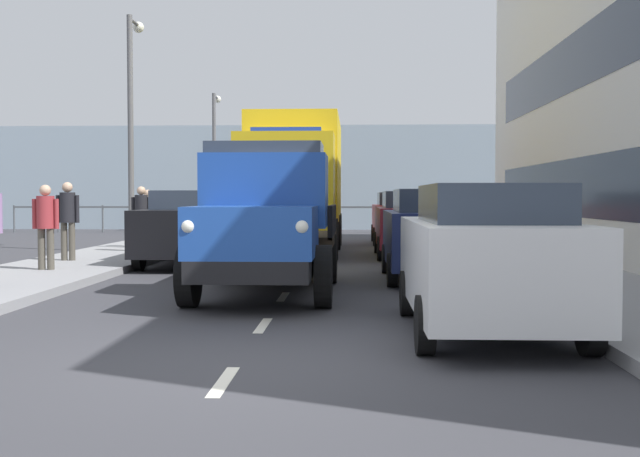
# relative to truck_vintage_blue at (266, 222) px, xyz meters

# --- Properties ---
(ground_plane) EXTENTS (80.00, 80.00, 0.00)m
(ground_plane) POSITION_rel_truck_vintage_blue_xyz_m (-0.28, -4.60, -1.18)
(ground_plane) COLOR #38383D
(sidewalk_left) EXTENTS (2.77, 35.50, 0.15)m
(sidewalk_left) POSITION_rel_truck_vintage_blue_xyz_m (-5.26, -4.60, -1.10)
(sidewalk_left) COLOR gray
(sidewalk_left) RESTS_ON ground_plane
(sidewalk_right) EXTENTS (2.77, 35.50, 0.15)m
(sidewalk_right) POSITION_rel_truck_vintage_blue_xyz_m (4.69, -4.60, -1.10)
(sidewalk_right) COLOR gray
(sidewalk_right) RESTS_ON ground_plane
(road_centreline_markings) EXTENTS (0.12, 30.20, 0.01)m
(road_centreline_markings) POSITION_rel_truck_vintage_blue_xyz_m (-0.28, -3.60, -1.17)
(road_centreline_markings) COLOR silver
(road_centreline_markings) RESTS_ON ground_plane
(sea_horizon) EXTENTS (80.00, 0.80, 5.00)m
(sea_horizon) POSITION_rel_truck_vintage_blue_xyz_m (-0.28, -25.35, 1.32)
(sea_horizon) COLOR #8C9EAD
(sea_horizon) RESTS_ON ground_plane
(seawall_railing) EXTENTS (28.08, 0.08, 1.20)m
(seawall_railing) POSITION_rel_truck_vintage_blue_xyz_m (-0.28, -21.75, -0.26)
(seawall_railing) COLOR #4C5156
(seawall_railing) RESTS_ON ground_plane
(truck_vintage_blue) EXTENTS (2.17, 5.64, 2.43)m
(truck_vintage_blue) POSITION_rel_truck_vintage_blue_xyz_m (0.00, 0.00, 0.00)
(truck_vintage_blue) COLOR black
(truck_vintage_blue) RESTS_ON ground_plane
(lorry_cargo_yellow) EXTENTS (2.58, 8.20, 3.87)m
(lorry_cargo_yellow) POSITION_rel_truck_vintage_blue_xyz_m (0.28, -9.90, 0.90)
(lorry_cargo_yellow) COLOR gold
(lorry_cargo_yellow) RESTS_ON ground_plane
(car_white_kerbside_near) EXTENTS (1.81, 4.14, 1.72)m
(car_white_kerbside_near) POSITION_rel_truck_vintage_blue_xyz_m (-2.92, 3.28, -0.28)
(car_white_kerbside_near) COLOR white
(car_white_kerbside_near) RESTS_ON ground_plane
(car_navy_kerbside_1) EXTENTS (1.88, 3.92, 1.72)m
(car_navy_kerbside_1) POSITION_rel_truck_vintage_blue_xyz_m (-2.92, -2.53, -0.28)
(car_navy_kerbside_1) COLOR navy
(car_navy_kerbside_1) RESTS_ON ground_plane
(car_maroon_kerbside_2) EXTENTS (1.89, 4.11, 1.72)m
(car_maroon_kerbside_2) POSITION_rel_truck_vintage_blue_xyz_m (-2.92, -8.16, -0.28)
(car_maroon_kerbside_2) COLOR maroon
(car_maroon_kerbside_2) RESTS_ON ground_plane
(car_red_kerbside_3) EXTENTS (1.80, 4.25, 1.72)m
(car_red_kerbside_3) POSITION_rel_truck_vintage_blue_xyz_m (-2.92, -13.95, -0.28)
(car_red_kerbside_3) COLOR #B21E1E
(car_red_kerbside_3) RESTS_ON ground_plane
(car_black_oppositeside_0) EXTENTS (1.86, 4.66, 1.72)m
(car_black_oppositeside_0) POSITION_rel_truck_vintage_blue_xyz_m (2.36, -5.61, -0.28)
(car_black_oppositeside_0) COLOR black
(car_black_oppositeside_0) RESTS_ON ground_plane
(car_silver_oppositeside_1) EXTENTS (1.94, 4.49, 1.72)m
(car_silver_oppositeside_1) POSITION_rel_truck_vintage_blue_xyz_m (2.36, -11.63, -0.28)
(car_silver_oppositeside_1) COLOR #B7BABF
(car_silver_oppositeside_1) RESTS_ON ground_plane
(car_grey_oppositeside_2) EXTENTS (1.86, 4.11, 1.72)m
(car_grey_oppositeside_2) POSITION_rel_truck_vintage_blue_xyz_m (2.36, -17.48, -0.28)
(car_grey_oppositeside_2) COLOR slate
(car_grey_oppositeside_2) RESTS_ON ground_plane
(pedestrian_in_dark_coat) EXTENTS (0.53, 0.34, 1.67)m
(pedestrian_in_dark_coat) POSITION_rel_truck_vintage_blue_xyz_m (4.64, -2.69, -0.05)
(pedestrian_in_dark_coat) COLOR #4C473D
(pedestrian_in_dark_coat) RESTS_ON sidewalk_right
(pedestrian_with_bag) EXTENTS (0.53, 0.34, 1.76)m
(pedestrian_with_bag) POSITION_rel_truck_vintage_blue_xyz_m (5.02, -4.91, 0.01)
(pedestrian_with_bag) COLOR #4C473D
(pedestrian_with_bag) RESTS_ON sidewalk_right
(pedestrian_by_lamp) EXTENTS (0.53, 0.34, 1.70)m
(pedestrian_by_lamp) POSITION_rel_truck_vintage_blue_xyz_m (4.17, -7.89, -0.03)
(pedestrian_by_lamp) COLOR #383342
(pedestrian_by_lamp) RESTS_ON sidewalk_right
(pedestrian_near_railing) EXTENTS (0.53, 0.34, 1.63)m
(pedestrian_near_railing) POSITION_rel_truck_vintage_blue_xyz_m (4.45, -9.59, -0.07)
(pedestrian_near_railing) COLOR #383342
(pedestrian_near_railing) RESTS_ON sidewalk_right
(lamp_post_promenade) EXTENTS (0.32, 1.14, 6.51)m
(lamp_post_promenade) POSITION_rel_truck_vintage_blue_xyz_m (4.86, -9.53, 2.84)
(lamp_post_promenade) COLOR #59595B
(lamp_post_promenade) RESTS_ON sidewalk_right
(lamp_post_far) EXTENTS (0.32, 1.14, 5.91)m
(lamp_post_far) POSITION_rel_truck_vintage_blue_xyz_m (4.65, -21.52, 2.53)
(lamp_post_far) COLOR #59595B
(lamp_post_far) RESTS_ON sidewalk_right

